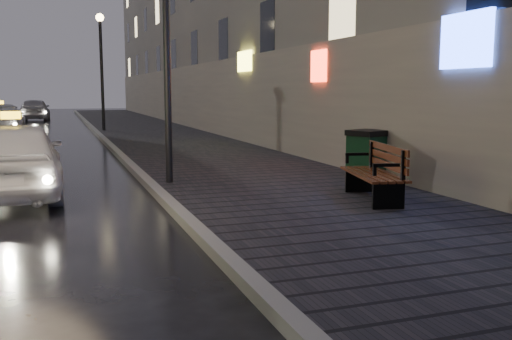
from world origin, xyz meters
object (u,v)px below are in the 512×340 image
at_px(lamp_near, 166,12).
at_px(taxi_mid, 0,120).
at_px(lamp_far, 101,57).
at_px(trash_bin, 367,154).
at_px(taxi_near, 13,158).
at_px(car_far, 35,110).
at_px(bench, 377,172).

distance_m(lamp_near, taxi_mid, 16.99).
height_order(lamp_far, trash_bin, lamp_far).
bearing_deg(taxi_mid, taxi_near, 94.82).
relative_size(lamp_near, car_far, 1.23).
height_order(lamp_far, car_far, lamp_far).
bearing_deg(bench, taxi_near, 164.28).
bearing_deg(lamp_near, taxi_mid, 105.20).
xyz_separation_m(lamp_far, trash_bin, (3.95, -17.00, -2.82)).
relative_size(taxi_mid, car_far, 1.12).
xyz_separation_m(lamp_far, car_far, (-3.33, 12.99, -2.76)).
height_order(lamp_far, bench, lamp_far).
height_order(lamp_near, taxi_mid, lamp_near).
xyz_separation_m(bench, trash_bin, (0.99, 2.02, 0.05)).
xyz_separation_m(bench, taxi_mid, (-7.35, 19.19, 0.08)).
distance_m(bench, car_far, 32.62).
xyz_separation_m(trash_bin, car_far, (-7.28, 29.99, 0.06)).
xyz_separation_m(lamp_near, bench, (2.96, -3.01, -2.87)).
bearing_deg(car_far, lamp_far, 106.86).
relative_size(lamp_far, taxi_near, 1.23).
relative_size(bench, taxi_mid, 0.40).
distance_m(lamp_near, car_far, 29.31).
bearing_deg(car_far, taxi_mid, 87.75).
relative_size(lamp_far, taxi_mid, 1.10).
bearing_deg(taxi_mid, bench, 110.45).
bearing_deg(lamp_near, bench, -45.50).
bearing_deg(taxi_near, car_far, -89.48).
bearing_deg(lamp_far, taxi_near, -100.33).
distance_m(lamp_far, trash_bin, 17.68).
distance_m(lamp_far, taxi_near, 16.37).
height_order(lamp_near, bench, lamp_near).
xyz_separation_m(trash_bin, taxi_mid, (-8.34, 17.17, 0.03)).
bearing_deg(trash_bin, taxi_mid, 96.73).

